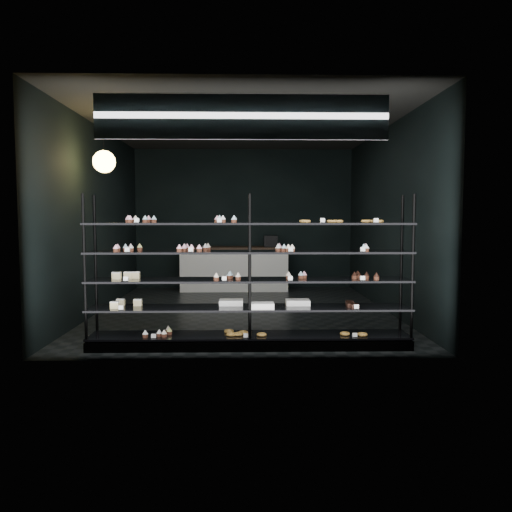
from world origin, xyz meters
name	(u,v)px	position (x,y,z in m)	size (l,w,h in m)	color
room	(243,219)	(0.00, 0.00, 1.60)	(5.01, 6.01, 3.20)	black
display_shelf	(247,297)	(0.06, -2.45, 0.63)	(4.00, 0.50, 1.91)	black
signage	(242,117)	(0.00, -2.93, 2.75)	(3.30, 0.05, 0.50)	#0E0C3D
pendant_lamp	(104,162)	(-2.04, -1.15, 2.45)	(0.33, 0.33, 0.89)	black
service_counter	(235,268)	(-0.20, 2.50, 0.50)	(2.46, 0.65, 1.23)	silver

